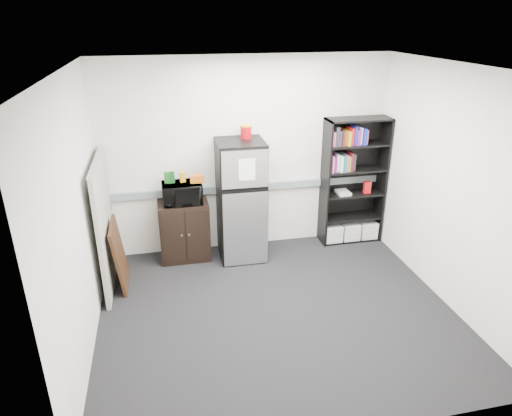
# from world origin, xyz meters

# --- Properties ---
(floor) EXTENTS (4.00, 4.00, 0.00)m
(floor) POSITION_xyz_m (0.00, 0.00, 0.00)
(floor) COLOR black
(floor) RESTS_ON ground
(wall_back) EXTENTS (4.00, 0.02, 2.70)m
(wall_back) POSITION_xyz_m (0.00, 1.75, 1.35)
(wall_back) COLOR silver
(wall_back) RESTS_ON floor
(wall_right) EXTENTS (0.02, 3.50, 2.70)m
(wall_right) POSITION_xyz_m (2.00, 0.00, 1.35)
(wall_right) COLOR silver
(wall_right) RESTS_ON floor
(wall_left) EXTENTS (0.02, 3.50, 2.70)m
(wall_left) POSITION_xyz_m (-2.00, 0.00, 1.35)
(wall_left) COLOR silver
(wall_left) RESTS_ON floor
(ceiling) EXTENTS (4.00, 3.50, 0.02)m
(ceiling) POSITION_xyz_m (0.00, 0.00, 2.70)
(ceiling) COLOR white
(ceiling) RESTS_ON wall_back
(electrical_raceway) EXTENTS (3.92, 0.05, 0.10)m
(electrical_raceway) POSITION_xyz_m (0.00, 1.72, 0.90)
(electrical_raceway) COLOR gray
(electrical_raceway) RESTS_ON wall_back
(wall_note) EXTENTS (0.14, 0.00, 0.10)m
(wall_note) POSITION_xyz_m (-0.35, 1.74, 1.55)
(wall_note) COLOR white
(wall_note) RESTS_ON wall_back
(bookshelf) EXTENTS (0.90, 0.34, 1.85)m
(bookshelf) POSITION_xyz_m (1.53, 1.57, 0.91)
(bookshelf) COLOR black
(bookshelf) RESTS_ON floor
(cubicle_partition) EXTENTS (0.06, 1.30, 1.62)m
(cubicle_partition) POSITION_xyz_m (-1.90, 1.08, 0.81)
(cubicle_partition) COLOR gray
(cubicle_partition) RESTS_ON floor
(cabinet) EXTENTS (0.67, 0.45, 0.84)m
(cabinet) POSITION_xyz_m (-0.93, 1.50, 0.42)
(cabinet) COLOR black
(cabinet) RESTS_ON floor
(microwave) EXTENTS (0.52, 0.37, 0.28)m
(microwave) POSITION_xyz_m (-0.93, 1.48, 0.98)
(microwave) COLOR black
(microwave) RESTS_ON cabinet
(snack_box_a) EXTENTS (0.08, 0.06, 0.15)m
(snack_box_a) POSITION_xyz_m (-1.11, 1.52, 1.20)
(snack_box_a) COLOR #175319
(snack_box_a) RESTS_ON microwave
(snack_box_b) EXTENTS (0.08, 0.07, 0.15)m
(snack_box_b) POSITION_xyz_m (-1.05, 1.52, 1.20)
(snack_box_b) COLOR #0D3A14
(snack_box_b) RESTS_ON microwave
(snack_box_c) EXTENTS (0.08, 0.06, 0.14)m
(snack_box_c) POSITION_xyz_m (-0.91, 1.52, 1.19)
(snack_box_c) COLOR #C59012
(snack_box_c) RESTS_ON microwave
(snack_bag) EXTENTS (0.18, 0.11, 0.10)m
(snack_bag) POSITION_xyz_m (-0.73, 1.47, 1.17)
(snack_bag) COLOR #CA5E14
(snack_bag) RESTS_ON microwave
(refrigerator) EXTENTS (0.63, 0.66, 1.66)m
(refrigerator) POSITION_xyz_m (-0.15, 1.42, 0.83)
(refrigerator) COLOR black
(refrigerator) RESTS_ON floor
(coffee_can) EXTENTS (0.15, 0.15, 0.20)m
(coffee_can) POSITION_xyz_m (-0.05, 1.55, 1.76)
(coffee_can) COLOR #9F070F
(coffee_can) RESTS_ON refrigerator
(framed_poster) EXTENTS (0.13, 0.65, 0.84)m
(framed_poster) POSITION_xyz_m (-1.77, 0.98, 0.42)
(framed_poster) COLOR black
(framed_poster) RESTS_ON floor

